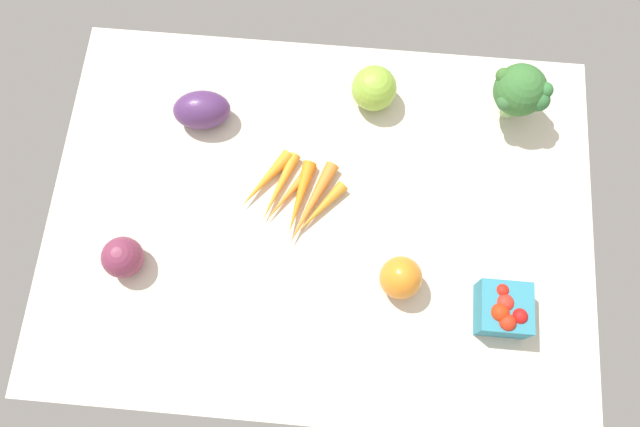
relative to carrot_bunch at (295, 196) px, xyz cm
name	(u,v)px	position (x,y,z in cm)	size (l,w,h in cm)	color
tablecloth	(320,218)	(-5.12, 3.41, -2.26)	(104.00, 76.00, 2.00)	beige
carrot_bunch	(295,196)	(0.00, 0.00, 0.00)	(20.82, 19.45, 2.73)	orange
broccoli_head	(521,91)	(-41.08, -21.94, 7.48)	(10.55, 9.97, 13.85)	#A6CF89
bell_pepper_orange	(401,278)	(-20.58, 14.95, 3.16)	(7.62, 7.62, 8.85)	orange
heirloom_tomato_green	(374,88)	(-13.56, -22.58, 3.22)	(8.97, 8.97, 8.97)	#8EBB3B
eggplant	(202,110)	(19.79, -15.27, 2.52)	(11.24, 7.56, 7.56)	#522E64
berry_basket	(504,309)	(-39.02, 18.88, 2.60)	(9.14, 9.14, 7.77)	teal
red_onion_near_basket	(123,257)	(29.74, 15.44, 2.54)	(7.60, 7.60, 7.60)	#7A2E49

